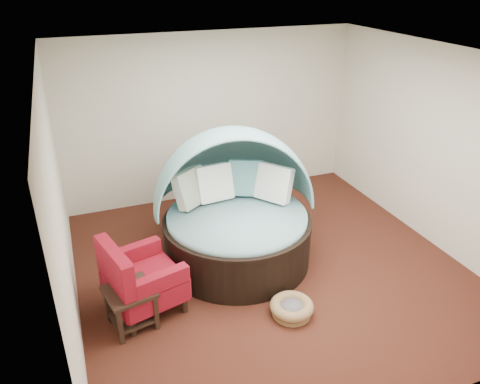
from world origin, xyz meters
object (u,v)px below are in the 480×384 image
object	(u,v)px
canopy_daybed	(235,202)
side_table	(131,303)
pet_basket	(292,308)
red_armchair	(139,279)

from	to	relation	value
canopy_daybed	side_table	world-z (taller)	canopy_daybed
pet_basket	red_armchair	world-z (taller)	red_armchair
pet_basket	red_armchair	distance (m)	1.81
canopy_daybed	red_armchair	size ratio (longest dim) A/B	2.36
canopy_daybed	side_table	bearing A→B (deg)	-140.58
canopy_daybed	pet_basket	bearing A→B (deg)	-73.40
canopy_daybed	red_armchair	xyz separation A→B (m)	(-1.45, -0.69, -0.41)
canopy_daybed	side_table	size ratio (longest dim) A/B	3.88
pet_basket	side_table	world-z (taller)	side_table
pet_basket	side_table	size ratio (longest dim) A/B	0.94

